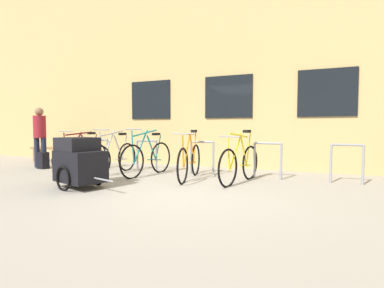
{
  "coord_description": "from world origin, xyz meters",
  "views": [
    {
      "loc": [
        2.09,
        -4.39,
        1.1
      ],
      "look_at": [
        -0.39,
        1.6,
        0.73
      ],
      "focal_mm": 26.99,
      "sensor_mm": 36.0,
      "label": 1
    }
  ],
  "objects": [
    {
      "name": "ground_plane",
      "position": [
        0.0,
        0.0,
        0.0
      ],
      "size": [
        42.0,
        42.0,
        0.0
      ],
      "primitive_type": "plane",
      "color": "#9E998E"
    },
    {
      "name": "bicycle_yellow",
      "position": [
        0.79,
        1.25,
        0.39
      ],
      "size": [
        0.52,
        1.7,
        1.07
      ],
      "color": "black",
      "rests_on": "ground"
    },
    {
      "name": "bicycle_orange",
      "position": [
        -0.3,
        1.25,
        0.4
      ],
      "size": [
        0.44,
        1.81,
        1.07
      ],
      "color": "black",
      "rests_on": "ground"
    },
    {
      "name": "storefront_building",
      "position": [
        0.0,
        5.93,
        3.36
      ],
      "size": [
        28.0,
        5.5,
        6.73
      ],
      "color": "tan",
      "rests_on": "ground"
    },
    {
      "name": "person_by_bench",
      "position": [
        -4.77,
        1.29,
        0.94
      ],
      "size": [
        0.36,
        0.32,
        1.64
      ],
      "color": "#1E2338",
      "rests_on": "ground"
    },
    {
      "name": "bicycle_maroon",
      "position": [
        -3.24,
        1.22,
        0.39
      ],
      "size": [
        0.44,
        1.76,
        1.04
      ],
      "color": "black",
      "rests_on": "ground"
    },
    {
      "name": "bicycle_teal",
      "position": [
        -1.39,
        1.31,
        0.41
      ],
      "size": [
        0.44,
        1.76,
        1.1
      ],
      "color": "black",
      "rests_on": "ground"
    },
    {
      "name": "bike_rack",
      "position": [
        -0.27,
        1.9,
        0.48
      ],
      "size": [
        6.61,
        0.05,
        0.79
      ],
      "color": "gray",
      "rests_on": "ground"
    },
    {
      "name": "bicycle_silver",
      "position": [
        -2.27,
        1.26,
        0.39
      ],
      "size": [
        0.44,
        1.73,
        1.08
      ],
      "color": "black",
      "rests_on": "ground"
    },
    {
      "name": "backpack",
      "position": [
        -4.51,
        1.15,
        0.22
      ],
      "size": [
        0.31,
        0.24,
        0.44
      ],
      "primitive_type": "cube",
      "rotation": [
        0.0,
        0.0,
        -0.16
      ],
      "color": "black",
      "rests_on": "ground"
    },
    {
      "name": "bike_trailer",
      "position": [
        -1.81,
        -0.34,
        0.48
      ],
      "size": [
        1.48,
        0.83,
        0.93
      ],
      "color": "black",
      "rests_on": "ground"
    },
    {
      "name": "wooden_bench",
      "position": [
        -5.5,
        2.34,
        0.34
      ],
      "size": [
        1.56,
        0.4,
        0.46
      ],
      "color": "olive",
      "rests_on": "ground"
    }
  ]
}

